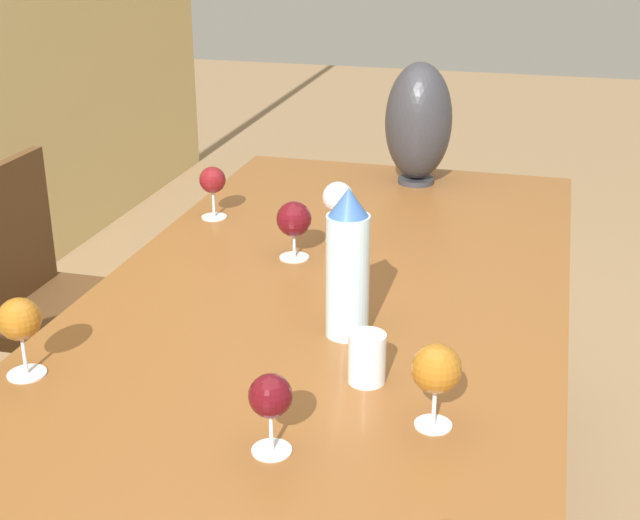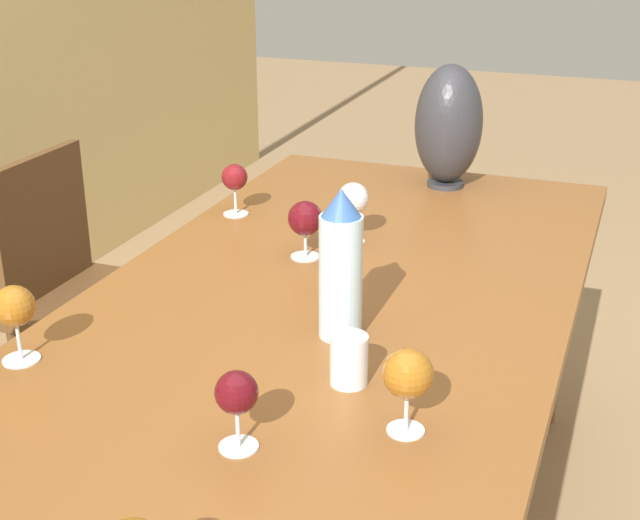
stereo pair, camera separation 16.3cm
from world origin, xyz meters
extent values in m
cube|color=brown|center=(0.00, 0.00, 0.72)|extent=(2.36, 0.99, 0.04)
cylinder|color=brown|center=(1.08, -0.39, 0.35)|extent=(0.07, 0.07, 0.70)
cylinder|color=brown|center=(1.08, 0.39, 0.35)|extent=(0.07, 0.07, 0.70)
cylinder|color=silver|center=(0.02, -0.08, 0.86)|extent=(0.08, 0.08, 0.24)
cone|color=#33599E|center=(0.02, -0.08, 1.01)|extent=(0.07, 0.07, 0.05)
cylinder|color=silver|center=(-0.14, -0.16, 0.79)|extent=(0.07, 0.07, 0.09)
cylinder|color=#2D2D33|center=(1.02, -0.05, 0.75)|extent=(0.10, 0.10, 0.01)
ellipsoid|color=#2D2D33|center=(1.02, -0.05, 0.93)|extent=(0.19, 0.19, 0.34)
cylinder|color=silver|center=(-0.27, 0.42, 0.75)|extent=(0.07, 0.07, 0.00)
cylinder|color=silver|center=(-0.27, 0.42, 0.78)|extent=(0.01, 0.01, 0.07)
sphere|color=#995B19|center=(-0.27, 0.42, 0.85)|extent=(0.07, 0.07, 0.07)
cylinder|color=silver|center=(0.50, 0.05, 0.75)|extent=(0.06, 0.06, 0.00)
cylinder|color=silver|center=(0.50, 0.05, 0.79)|extent=(0.01, 0.01, 0.08)
sphere|color=silver|center=(0.50, 0.05, 0.86)|extent=(0.08, 0.08, 0.08)
cylinder|color=silver|center=(-0.38, -0.06, 0.75)|extent=(0.06, 0.06, 0.00)
cylinder|color=silver|center=(-0.38, -0.06, 0.78)|extent=(0.01, 0.01, 0.06)
sphere|color=#510C14|center=(-0.38, -0.06, 0.84)|extent=(0.07, 0.07, 0.07)
cylinder|color=silver|center=(-0.25, -0.29, 0.75)|extent=(0.06, 0.06, 0.00)
cylinder|color=silver|center=(-0.25, -0.29, 0.78)|extent=(0.01, 0.01, 0.07)
sphere|color=#995B19|center=(-0.25, -0.29, 0.85)|extent=(0.08, 0.08, 0.08)
cylinder|color=silver|center=(0.37, 0.12, 0.75)|extent=(0.07, 0.07, 0.00)
cylinder|color=silver|center=(0.37, 0.12, 0.78)|extent=(0.01, 0.01, 0.06)
sphere|color=#510C14|center=(0.37, 0.12, 0.84)|extent=(0.08, 0.08, 0.08)
cylinder|color=silver|center=(0.58, 0.41, 0.75)|extent=(0.07, 0.07, 0.00)
cylinder|color=silver|center=(0.58, 0.41, 0.78)|extent=(0.01, 0.01, 0.07)
sphere|color=maroon|center=(0.58, 0.41, 0.85)|extent=(0.07, 0.07, 0.07)
cube|color=brown|center=(0.56, 0.81, 0.43)|extent=(0.44, 0.44, 0.04)
cube|color=brown|center=(0.56, 1.01, 0.65)|extent=(0.40, 0.03, 0.40)
cylinder|color=brown|center=(0.37, 0.62, 0.20)|extent=(0.04, 0.04, 0.41)
cylinder|color=brown|center=(0.75, 0.62, 0.20)|extent=(0.04, 0.04, 0.41)
cylinder|color=brown|center=(0.75, 1.00, 0.20)|extent=(0.04, 0.04, 0.41)
camera|label=1|loc=(-1.46, -0.43, 1.52)|focal=50.00mm
camera|label=2|loc=(-1.41, -0.58, 1.52)|focal=50.00mm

